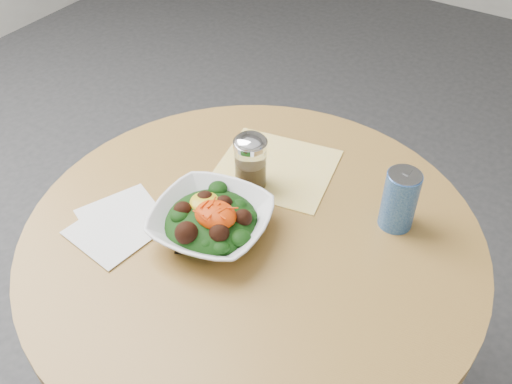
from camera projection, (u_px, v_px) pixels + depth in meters
table at (253, 296)px, 1.24m from camera, size 0.90×0.90×0.75m
cloth_napkin at (276, 168)px, 1.25m from camera, size 0.28×0.27×0.00m
paper_napkins at (119, 224)px, 1.12m from camera, size 0.20×0.22×0.00m
salad_bowl at (211, 220)px, 1.09m from camera, size 0.26×0.26×0.08m
fork at (189, 215)px, 1.14m from camera, size 0.10×0.18×0.00m
spice_shaker at (250, 162)px, 1.17m from camera, size 0.07×0.07×0.13m
beverage_can at (400, 200)px, 1.09m from camera, size 0.07×0.07×0.13m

